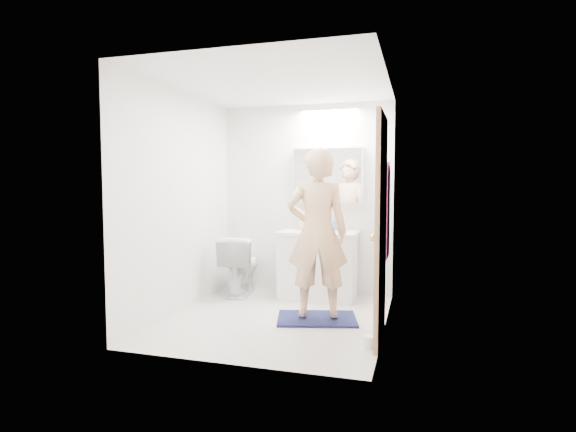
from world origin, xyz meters
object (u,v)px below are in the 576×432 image
at_px(vanity_cabinet, 318,266).
at_px(toothbrush_cup, 334,226).
at_px(toilet, 240,265).
at_px(soap_bottle_b, 308,223).
at_px(toilet_paper_roll, 370,342).
at_px(soap_bottle_a, 301,220).
at_px(person, 317,233).
at_px(medicine_cabinet, 328,175).

relative_size(vanity_cabinet, toothbrush_cup, 8.32).
distance_m(toilet, soap_bottle_b, 1.01).
bearing_deg(toilet_paper_roll, vanity_cabinet, 117.13).
height_order(soap_bottle_a, toothbrush_cup, soap_bottle_a).
relative_size(person, toilet_paper_roll, 15.49).
distance_m(vanity_cabinet, toilet, 0.98).
bearing_deg(soap_bottle_b, toilet, -159.95).
relative_size(person, soap_bottle_b, 10.03).
relative_size(soap_bottle_b, toilet_paper_roll, 1.54).
distance_m(medicine_cabinet, toilet, 1.57).
xyz_separation_m(vanity_cabinet, medicine_cabinet, (0.07, 0.21, 1.11)).
height_order(medicine_cabinet, toilet, medicine_cabinet).
distance_m(soap_bottle_a, toilet_paper_roll, 2.18).
distance_m(toilet, toilet_paper_roll, 2.29).
bearing_deg(toothbrush_cup, soap_bottle_a, -178.64).
xyz_separation_m(vanity_cabinet, person, (0.19, -0.90, 0.51)).
relative_size(medicine_cabinet, soap_bottle_b, 5.18).
xyz_separation_m(toilet, toilet_paper_roll, (1.77, -1.43, -0.32)).
distance_m(medicine_cabinet, soap_bottle_b, 0.64).
bearing_deg(person, soap_bottle_b, -86.06).
bearing_deg(medicine_cabinet, person, -84.18).
distance_m(vanity_cabinet, soap_bottle_b, 0.57).
height_order(vanity_cabinet, toilet, vanity_cabinet).
xyz_separation_m(person, soap_bottle_a, (-0.44, 1.05, 0.04)).
distance_m(vanity_cabinet, medicine_cabinet, 1.13).
xyz_separation_m(vanity_cabinet, soap_bottle_a, (-0.26, 0.15, 0.55)).
height_order(medicine_cabinet, soap_bottle_a, medicine_cabinet).
relative_size(soap_bottle_a, toilet_paper_roll, 2.11).
bearing_deg(soap_bottle_b, soap_bottle_a, -160.93).
height_order(soap_bottle_b, toilet_paper_roll, soap_bottle_b).
xyz_separation_m(person, soap_bottle_b, (-0.36, 1.08, 0.01)).
distance_m(person, toothbrush_cup, 1.06).
relative_size(medicine_cabinet, soap_bottle_a, 3.80).
bearing_deg(toothbrush_cup, toilet_paper_roll, -69.84).
height_order(person, soap_bottle_a, person).
bearing_deg(toilet_paper_roll, soap_bottle_b, 119.13).
distance_m(soap_bottle_a, soap_bottle_b, 0.10).
distance_m(medicine_cabinet, toilet_paper_roll, 2.38).
height_order(vanity_cabinet, soap_bottle_b, soap_bottle_b).
height_order(soap_bottle_a, toilet_paper_roll, soap_bottle_a).
bearing_deg(soap_bottle_a, soap_bottle_b, 19.07).
bearing_deg(toilet, soap_bottle_a, -166.57).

